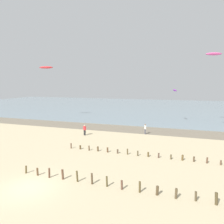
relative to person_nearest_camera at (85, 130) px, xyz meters
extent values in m
plane|color=#C6B58C|center=(3.11, -16.63, -0.92)|extent=(160.00, 160.00, 0.00)
cube|color=#7A6D59|center=(3.11, 6.64, -0.91)|extent=(120.00, 5.99, 0.01)
cube|color=gray|center=(3.11, 44.63, -0.87)|extent=(160.00, 70.00, 0.10)
cylinder|color=brown|center=(1.02, -14.50, -0.56)|extent=(0.18, 0.17, 0.72)
cylinder|color=brown|center=(2.32, -14.54, -0.57)|extent=(0.19, 0.18, 0.70)
cylinder|color=brown|center=(3.60, -14.59, -0.49)|extent=(0.17, 0.18, 0.87)
cylinder|color=brown|center=(4.90, -14.50, -0.47)|extent=(0.21, 0.22, 0.90)
cylinder|color=brown|center=(6.31, -14.51, -0.44)|extent=(0.18, 0.19, 0.97)
cylinder|color=#4D3B28|center=(7.65, -14.47, -0.46)|extent=(0.19, 0.19, 0.93)
cylinder|color=brown|center=(8.97, -14.48, -0.49)|extent=(0.17, 0.15, 0.86)
cylinder|color=brown|center=(10.23, -14.54, -0.55)|extent=(0.19, 0.19, 0.74)
cylinder|color=brown|center=(11.66, -14.54, -0.48)|extent=(0.17, 0.19, 0.88)
cylinder|color=#4D3E28|center=(12.97, -14.50, -0.57)|extent=(0.23, 0.22, 0.71)
cylinder|color=brown|center=(14.31, -14.55, -0.54)|extent=(0.20, 0.20, 0.77)
cylinder|color=brown|center=(15.63, -14.46, -0.56)|extent=(0.18, 0.18, 0.73)
cylinder|color=#4B4027|center=(16.93, -14.49, -0.49)|extent=(0.24, 0.23, 0.88)
cylinder|color=brown|center=(1.30, -6.69, -0.58)|extent=(0.16, 0.16, 0.68)
cylinder|color=brown|center=(2.56, -6.59, -0.67)|extent=(0.22, 0.23, 0.49)
cylinder|color=brown|center=(3.84, -6.72, -0.62)|extent=(0.18, 0.18, 0.61)
cylinder|color=brown|center=(4.99, -6.62, -0.62)|extent=(0.24, 0.23, 0.60)
cylinder|color=brown|center=(6.26, -6.65, -0.62)|extent=(0.21, 0.22, 0.62)
cylinder|color=brown|center=(7.53, -6.63, -0.68)|extent=(0.20, 0.21, 0.49)
cylinder|color=brown|center=(8.74, -6.63, -0.58)|extent=(0.17, 0.16, 0.68)
cylinder|color=#4A402A|center=(9.98, -6.71, -0.62)|extent=(0.15, 0.17, 0.59)
cylinder|color=brown|center=(11.17, -6.63, -0.65)|extent=(0.21, 0.21, 0.54)
cylinder|color=brown|center=(12.34, -6.63, -0.64)|extent=(0.18, 0.17, 0.56)
cylinder|color=brown|center=(13.67, -6.63, -0.65)|extent=(0.19, 0.19, 0.54)
cylinder|color=brown|center=(14.87, -6.58, -0.62)|extent=(0.22, 0.23, 0.62)
cylinder|color=#4E3C2B|center=(16.02, -6.61, -0.63)|extent=(0.18, 0.19, 0.58)
cylinder|color=brown|center=(17.30, -6.63, -0.61)|extent=(0.19, 0.19, 0.64)
cylinder|color=brown|center=(18.57, -6.73, -0.67)|extent=(0.18, 0.16, 0.51)
cylinder|color=#232328|center=(-0.11, 0.03, -0.48)|extent=(0.16, 0.16, 0.88)
cylinder|color=#232328|center=(0.11, -0.03, -0.48)|extent=(0.16, 0.16, 0.88)
cube|color=red|center=(0.00, 0.00, 0.26)|extent=(0.40, 0.30, 0.60)
sphere|color=beige|center=(0.00, 0.00, 0.68)|extent=(0.22, 0.22, 0.22)
cylinder|color=red|center=(-0.23, 0.05, 0.21)|extent=(0.09, 0.09, 0.52)
cylinder|color=red|center=(0.23, -0.05, 0.21)|extent=(0.09, 0.09, 0.52)
cylinder|color=#4C4C56|center=(9.23, 3.65, -0.48)|extent=(0.16, 0.16, 0.88)
cylinder|color=#4C4C56|center=(9.13, 3.85, -0.48)|extent=(0.16, 0.16, 0.88)
cube|color=white|center=(9.18, 3.75, 0.26)|extent=(0.36, 0.42, 0.60)
sphere|color=brown|center=(9.18, 3.75, 0.68)|extent=(0.22, 0.22, 0.22)
cylinder|color=white|center=(9.29, 3.53, 0.21)|extent=(0.09, 0.09, 0.52)
cylinder|color=white|center=(9.07, 3.96, 0.21)|extent=(0.09, 0.09, 0.52)
ellipsoid|color=#E54C99|center=(20.10, 13.93, 12.88)|extent=(3.15, 1.77, 0.62)
ellipsoid|color=red|center=(-15.55, 12.09, 11.17)|extent=(3.43, 1.72, 0.57)
ellipsoid|color=purple|center=(13.41, 15.27, 6.01)|extent=(1.24, 2.30, 0.63)
camera|label=1|loc=(14.17, -28.97, 7.29)|focal=32.48mm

